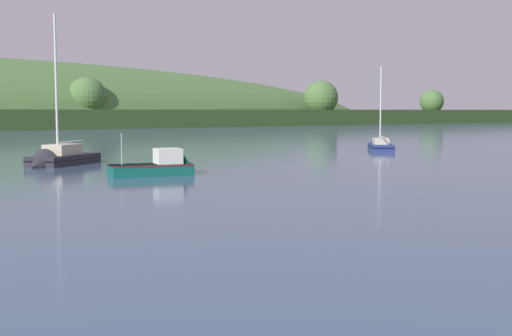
# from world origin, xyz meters

# --- Properties ---
(sailboat_near_mooring) EXTENTS (5.49, 6.69, 10.25)m
(sailboat_near_mooring) POSITION_xyz_m (38.41, 59.43, 0.29)
(sailboat_near_mooring) COLOR navy
(sailboat_near_mooring) RESTS_ON ground
(sailboat_outer_reach) EXTENTS (7.52, 7.10, 13.23)m
(sailboat_outer_reach) POSITION_xyz_m (1.72, 55.66, 0.30)
(sailboat_outer_reach) COLOR #232328
(sailboat_outer_reach) RESTS_ON ground
(fishing_boat_moored) EXTENTS (6.16, 3.17, 3.70)m
(fishing_boat_moored) POSITION_xyz_m (5.68, 43.76, 0.43)
(fishing_boat_moored) COLOR #0F564C
(fishing_boat_moored) RESTS_ON ground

